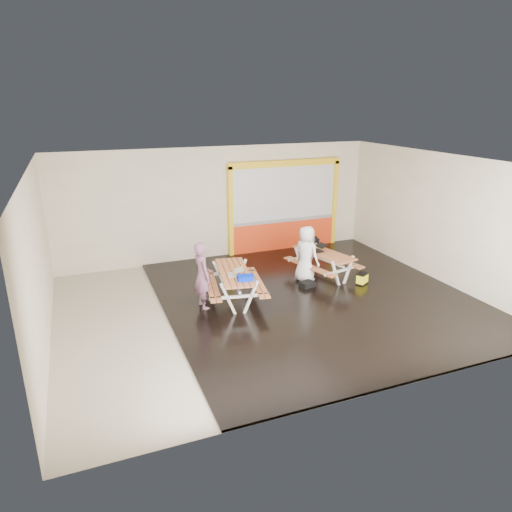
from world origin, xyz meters
name	(u,v)px	position (x,y,z in m)	size (l,w,h in m)	color
room	(270,237)	(0.00, 0.00, 1.75)	(10.02, 8.02, 3.52)	#B9AF9C
deck	(314,297)	(1.25, 0.00, 0.03)	(7.50, 7.98, 0.05)	black
kiosk	(284,208)	(2.20, 3.93, 1.44)	(3.88, 0.16, 3.00)	#ED3D15
picnic_table_left	(234,279)	(-0.73, 0.51, 0.63)	(1.73, 2.26, 0.82)	#BA6C3E
picnic_table_right	(323,258)	(2.13, 1.13, 0.59)	(1.75, 2.20, 0.77)	#BA6C3E
person_left	(202,275)	(-1.57, 0.42, 0.86)	(0.60, 0.40, 1.65)	#7B4F6B
person_right	(306,254)	(1.54, 1.05, 0.81)	(0.77, 0.50, 1.58)	white
laptop_left	(235,273)	(-0.80, 0.25, 0.87)	(0.44, 0.41, 0.16)	silver
laptop_right	(318,249)	(2.06, 1.31, 0.83)	(0.46, 0.42, 0.18)	black
blue_pouch	(245,278)	(-0.68, -0.13, 0.87)	(0.37, 0.26, 0.11)	#0025D7
toolbox	(308,242)	(2.03, 1.89, 0.87)	(0.45, 0.31, 0.24)	black
backpack	(314,244)	(2.38, 2.14, 0.71)	(0.26, 0.18, 0.43)	black
dark_case	(307,284)	(1.36, 0.61, 0.12)	(0.38, 0.28, 0.14)	black
fluke_bag	(362,279)	(2.86, 0.24, 0.19)	(0.41, 0.37, 0.30)	black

